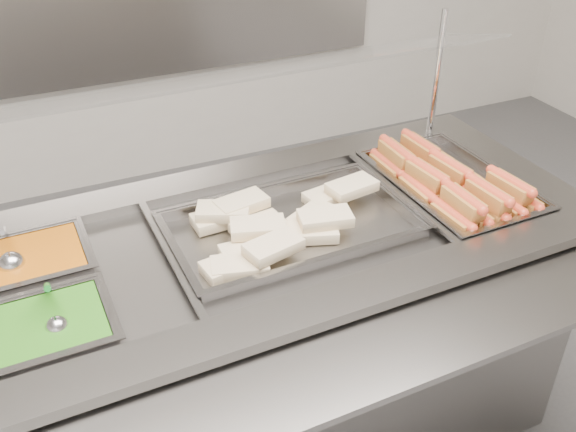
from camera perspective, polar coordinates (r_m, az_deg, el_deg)
name	(u,v)px	position (r m, az deg, el deg)	size (l,w,h in m)	color
steam_counter	(274,343)	(2.00, -1.25, -11.21)	(1.80, 0.83, 0.86)	slate
tray_rail	(365,357)	(1.43, 6.84, -12.38)	(1.72, 0.39, 0.05)	gray
sneeze_guard	(238,79)	(1.74, -4.46, 12.06)	(1.57, 0.31, 0.42)	silver
pan_hotdogs	(449,191)	(2.03, 14.11, 2.16)	(0.33, 0.53, 0.10)	gray
pan_wraps	(291,229)	(1.76, 0.28, -1.20)	(0.65, 0.39, 0.07)	gray
pan_beans	(31,269)	(1.76, -21.90, -4.43)	(0.29, 0.23, 0.10)	gray
pan_peas	(46,338)	(1.54, -20.70, -10.12)	(0.29, 0.23, 0.10)	gray
hotdogs_in_buns	(448,182)	(1.98, 14.07, 2.96)	(0.30, 0.49, 0.11)	#9C5120
tortilla_wraps	(274,225)	(1.72, -1.25, -0.82)	(0.59, 0.34, 0.07)	beige
ladle	(11,262)	(1.73, -23.38, -3.78)	(0.07, 0.19, 0.13)	silver
serving_spoon	(56,320)	(1.51, -19.96, -8.66)	(0.05, 0.17, 0.13)	silver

